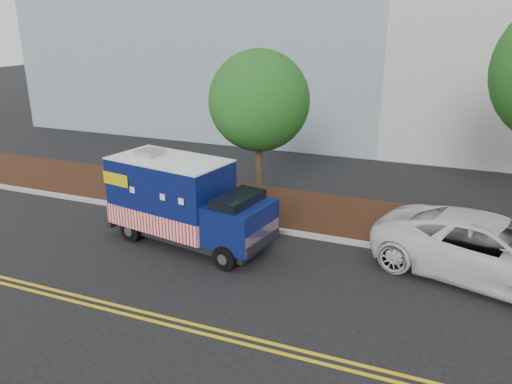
% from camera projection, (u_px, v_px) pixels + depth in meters
% --- Properties ---
extents(ground, '(120.00, 120.00, 0.00)m').
position_uv_depth(ground, '(252.00, 247.00, 15.85)').
color(ground, black).
rests_on(ground, ground).
extents(curb, '(120.00, 0.18, 0.15)m').
position_uv_depth(curb, '(267.00, 229.00, 17.06)').
color(curb, '#9E9E99').
rests_on(curb, ground).
extents(mulch_strip, '(120.00, 4.00, 0.15)m').
position_uv_depth(mulch_strip, '(287.00, 208.00, 18.90)').
color(mulch_strip, black).
rests_on(mulch_strip, ground).
extents(centerline_near, '(120.00, 0.10, 0.01)m').
position_uv_depth(centerline_near, '(181.00, 321.00, 11.95)').
color(centerline_near, gold).
rests_on(centerline_near, ground).
extents(centerline_far, '(120.00, 0.10, 0.01)m').
position_uv_depth(centerline_far, '(176.00, 327.00, 11.73)').
color(centerline_far, gold).
rests_on(centerline_far, ground).
extents(tree_b, '(3.57, 3.57, 5.94)m').
position_uv_depth(tree_b, '(259.00, 101.00, 17.50)').
color(tree_b, '#38281C').
rests_on(tree_b, ground).
extents(sign_post, '(0.06, 0.06, 2.40)m').
position_uv_depth(sign_post, '(232.00, 191.00, 17.36)').
color(sign_post, '#473828').
rests_on(sign_post, ground).
extents(food_truck, '(5.76, 2.94, 2.90)m').
position_uv_depth(food_truck, '(183.00, 203.00, 15.88)').
color(food_truck, black).
rests_on(food_truck, ground).
extents(white_car, '(6.83, 4.51, 1.75)m').
position_uv_depth(white_car, '(491.00, 250.00, 13.64)').
color(white_car, silver).
rests_on(white_car, ground).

